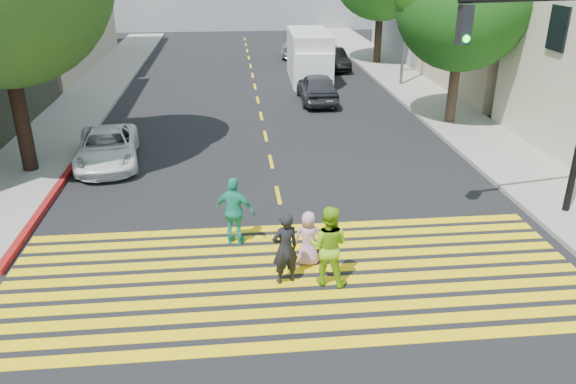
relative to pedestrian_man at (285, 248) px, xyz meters
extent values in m
plane|color=black|center=(0.26, -1.08, -0.86)|extent=(120.00, 120.00, 0.00)
cube|color=gray|center=(-8.24, 20.92, -0.79)|extent=(3.00, 40.00, 0.15)
cube|color=gray|center=(8.76, 13.92, -0.79)|extent=(3.00, 60.00, 0.15)
cube|color=maroon|center=(-6.64, 4.92, -0.78)|extent=(0.20, 8.00, 0.16)
cube|color=yellow|center=(0.26, -2.28, -0.86)|extent=(13.40, 0.35, 0.01)
cube|color=yellow|center=(0.26, -1.73, -0.86)|extent=(13.40, 0.35, 0.01)
cube|color=yellow|center=(0.26, -1.18, -0.86)|extent=(13.40, 0.35, 0.01)
cube|color=yellow|center=(0.26, -0.63, -0.86)|extent=(13.40, 0.35, 0.01)
cube|color=yellow|center=(0.26, -0.08, -0.86)|extent=(13.40, 0.35, 0.01)
cube|color=yellow|center=(0.26, 0.47, -0.86)|extent=(13.40, 0.35, 0.01)
cube|color=yellow|center=(0.26, 1.02, -0.86)|extent=(13.40, 0.35, 0.01)
cube|color=yellow|center=(0.26, 1.57, -0.86)|extent=(13.40, 0.35, 0.01)
cube|color=yellow|center=(0.26, 2.12, -0.86)|extent=(13.40, 0.35, 0.01)
cube|color=yellow|center=(0.26, 2.67, -0.86)|extent=(13.40, 0.35, 0.01)
cube|color=yellow|center=(0.26, 4.92, -0.86)|extent=(0.12, 1.40, 0.01)
cube|color=yellow|center=(0.26, 7.92, -0.86)|extent=(0.12, 1.40, 0.01)
cube|color=yellow|center=(0.26, 10.92, -0.86)|extent=(0.12, 1.40, 0.01)
cube|color=yellow|center=(0.26, 13.92, -0.86)|extent=(0.12, 1.40, 0.01)
cube|color=yellow|center=(0.26, 16.92, -0.86)|extent=(0.12, 1.40, 0.01)
cube|color=yellow|center=(0.26, 19.92, -0.86)|extent=(0.12, 1.40, 0.01)
cube|color=yellow|center=(0.26, 22.92, -0.86)|extent=(0.12, 1.40, 0.01)
cube|color=yellow|center=(0.26, 25.92, -0.86)|extent=(0.12, 1.40, 0.01)
cube|color=yellow|center=(0.26, 28.92, -0.86)|extent=(0.12, 1.40, 0.01)
cube|color=yellow|center=(0.26, 31.92, -0.86)|extent=(0.12, 1.40, 0.01)
cube|color=yellow|center=(0.26, 34.92, -0.86)|extent=(0.12, 1.40, 0.01)
cube|color=yellow|center=(0.26, 37.92, -0.86)|extent=(0.12, 1.40, 0.01)
cylinder|color=black|center=(-7.92, 7.63, 0.97)|extent=(0.63, 0.63, 3.67)
cylinder|color=#3C2D20|center=(8.31, 11.76, 0.56)|extent=(0.49, 0.49, 2.85)
sphere|color=#0C4107|center=(8.31, 11.76, 4.14)|extent=(6.26, 6.26, 5.37)
cylinder|color=black|center=(8.59, 25.70, 0.83)|extent=(0.59, 0.59, 3.40)
imported|color=black|center=(0.00, 0.00, 0.00)|extent=(0.73, 0.60, 1.73)
imported|color=#85C918|center=(0.95, -0.12, 0.08)|extent=(1.12, 1.00, 1.90)
imported|color=#C78BB4|center=(0.63, 0.76, -0.19)|extent=(0.71, 0.51, 1.36)
imported|color=teal|center=(-1.09, 1.96, 0.04)|extent=(1.15, 0.78, 1.81)
imported|color=white|center=(-5.46, 8.28, -0.25)|extent=(2.57, 4.62, 1.22)
imported|color=#27272D|center=(3.17, 16.17, -0.13)|extent=(1.76, 4.31, 1.46)
imported|color=#8C979F|center=(3.43, 29.07, -0.26)|extent=(2.17, 4.34, 1.21)
imported|color=black|center=(5.41, 24.21, -0.22)|extent=(1.69, 4.03, 1.30)
cube|color=silver|center=(3.48, 21.44, 0.50)|extent=(2.38, 5.54, 2.73)
cube|color=white|center=(3.40, 19.04, 0.12)|extent=(2.12, 1.38, 1.97)
cylinder|color=black|center=(2.54, 19.50, -0.48)|extent=(0.30, 0.77, 0.77)
cylinder|color=black|center=(4.28, 19.44, -0.48)|extent=(0.30, 0.77, 0.77)
cylinder|color=black|center=(2.67, 23.44, -0.48)|extent=(0.30, 0.77, 0.77)
cylinder|color=black|center=(4.42, 23.38, -0.48)|extent=(0.30, 0.77, 0.77)
cube|color=black|center=(4.36, 1.98, 4.53)|extent=(0.32, 0.32, 0.89)
sphere|color=#07CE19|center=(4.39, 1.84, 4.24)|extent=(0.20, 0.20, 0.17)
cylinder|color=slate|center=(8.29, 19.09, 3.53)|extent=(0.18, 0.18, 8.80)
camera|label=1|loc=(-1.05, -10.93, 6.14)|focal=35.00mm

